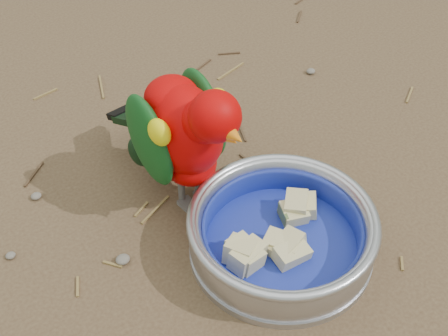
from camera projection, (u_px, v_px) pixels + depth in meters
ground at (246, 225)px, 0.81m from camera, size 60.00×60.00×0.00m
food_bowl at (281, 246)px, 0.77m from camera, size 0.23×0.23×0.02m
bowl_wall at (282, 230)px, 0.75m from camera, size 0.23×0.23×0.04m
fruit_wedges at (282, 234)px, 0.76m from camera, size 0.14×0.14×0.03m
lory_parrot at (185, 140)px, 0.78m from camera, size 0.15×0.25×0.20m
ground_debris at (254, 214)px, 0.82m from camera, size 0.90×0.80×0.01m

